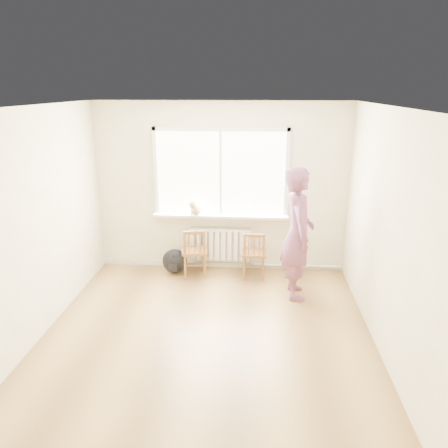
% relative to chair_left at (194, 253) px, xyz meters
% --- Properties ---
extents(floor, '(4.50, 4.50, 0.00)m').
position_rel_chair_left_xyz_m(floor, '(0.39, -1.82, -0.41)').
color(floor, '#A27B42').
rests_on(floor, ground).
extents(ceiling, '(4.50, 4.50, 0.00)m').
position_rel_chair_left_xyz_m(ceiling, '(0.39, -1.82, 2.29)').
color(ceiling, white).
rests_on(ceiling, back_wall).
extents(back_wall, '(4.00, 0.01, 2.70)m').
position_rel_chair_left_xyz_m(back_wall, '(0.39, 0.43, 0.94)').
color(back_wall, beige).
rests_on(back_wall, ground).
extents(window, '(2.12, 0.05, 1.42)m').
position_rel_chair_left_xyz_m(window, '(0.39, 0.41, 1.26)').
color(window, white).
rests_on(window, back_wall).
extents(windowsill, '(2.15, 0.22, 0.04)m').
position_rel_chair_left_xyz_m(windowsill, '(0.39, 0.32, 0.52)').
color(windowsill, white).
rests_on(windowsill, back_wall).
extents(radiator, '(1.00, 0.12, 0.55)m').
position_rel_chair_left_xyz_m(radiator, '(0.39, 0.34, 0.03)').
color(radiator, white).
rests_on(radiator, back_wall).
extents(heating_pipe, '(1.40, 0.04, 0.04)m').
position_rel_chair_left_xyz_m(heating_pipe, '(1.64, 0.37, -0.33)').
color(heating_pipe, silver).
rests_on(heating_pipe, back_wall).
extents(baseboard, '(4.00, 0.03, 0.08)m').
position_rel_chair_left_xyz_m(baseboard, '(0.39, 0.42, -0.37)').
color(baseboard, beige).
rests_on(baseboard, ground).
extents(chair_left, '(0.46, 0.44, 0.80)m').
position_rel_chair_left_xyz_m(chair_left, '(0.00, 0.00, 0.00)').
color(chair_left, brown).
rests_on(chair_left, floor).
extents(chair_right, '(0.39, 0.37, 0.77)m').
position_rel_chair_left_xyz_m(chair_right, '(0.93, 0.02, -0.02)').
color(chair_right, brown).
rests_on(chair_right, floor).
extents(person, '(0.50, 0.71, 1.87)m').
position_rel_chair_left_xyz_m(person, '(1.54, -0.52, 0.53)').
color(person, '#B43C3E').
rests_on(person, floor).
extents(cat, '(0.26, 0.42, 0.29)m').
position_rel_chair_left_xyz_m(cat, '(0.00, 0.23, 0.66)').
color(cat, beige).
rests_on(cat, windowsill).
extents(backpack, '(0.44, 0.35, 0.40)m').
position_rel_chair_left_xyz_m(backpack, '(-0.34, 0.13, -0.21)').
color(backpack, black).
rests_on(backpack, floor).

